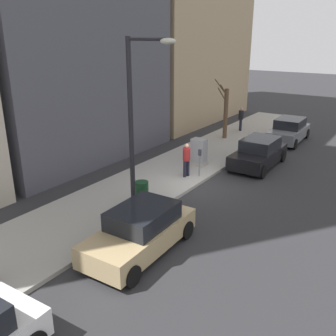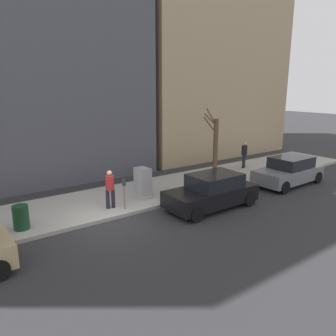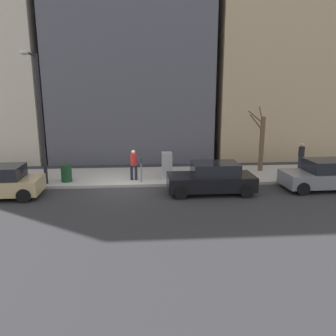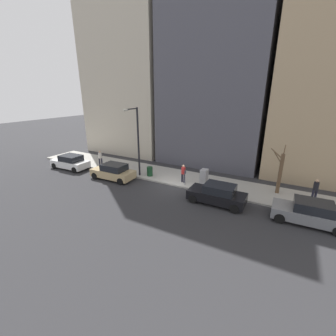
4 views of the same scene
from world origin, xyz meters
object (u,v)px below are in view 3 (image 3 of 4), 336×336
(trash_bin, at_px, (66,173))
(office_tower_left, at_px, (281,29))
(parking_meter, at_px, (141,167))
(parked_car_black, at_px, (212,178))
(parked_car_grey, at_px, (326,175))
(utility_box, at_px, (167,165))
(pedestrian_midblock, at_px, (134,163))
(streetlamp, at_px, (39,109))
(pedestrian_near_meter, at_px, (301,155))
(bare_tree, at_px, (261,142))
(office_block_center, at_px, (132,31))

(trash_bin, xyz_separation_m, office_tower_left, (10.84, -15.70, 9.30))
(parking_meter, bearing_deg, parked_car_black, -116.21)
(parked_car_grey, distance_m, parking_meter, 9.44)
(trash_bin, bearing_deg, utility_box, -85.78)
(trash_bin, bearing_deg, parked_car_grey, -98.32)
(pedestrian_midblock, bearing_deg, streetlamp, 15.71)
(parking_meter, distance_m, pedestrian_near_meter, 10.01)
(parking_meter, bearing_deg, bare_tree, -73.32)
(office_tower_left, bearing_deg, office_block_center, 92.89)
(parked_car_black, height_order, utility_box, utility_box)
(streetlamp, height_order, bare_tree, streetlamp)
(parked_car_black, height_order, streetlamp, streetlamp)
(streetlamp, relative_size, pedestrian_midblock, 3.92)
(parked_car_black, height_order, pedestrian_near_meter, pedestrian_near_meter)
(streetlamp, height_order, office_tower_left, office_tower_left)
(parked_car_grey, xyz_separation_m, bare_tree, (3.66, 2.08, 1.17))
(streetlamp, relative_size, pedestrian_near_meter, 3.92)
(utility_box, relative_size, trash_bin, 1.59)
(parked_car_grey, height_order, pedestrian_near_meter, pedestrian_near_meter)
(parked_car_black, xyz_separation_m, office_block_center, (12.36, 4.06, 8.75))
(parked_car_black, xyz_separation_m, streetlamp, (1.52, 8.40, 3.28))
(parked_car_black, relative_size, pedestrian_midblock, 2.54)
(parked_car_grey, bearing_deg, pedestrian_near_meter, -8.56)
(parked_car_black, distance_m, pedestrian_near_meter, 7.41)
(parked_car_black, xyz_separation_m, utility_box, (2.54, 2.00, 0.11))
(parking_meter, relative_size, pedestrian_near_meter, 0.81)
(utility_box, height_order, pedestrian_midblock, pedestrian_midblock)
(utility_box, relative_size, office_tower_left, 0.07)
(parked_car_black, bearing_deg, office_block_center, 18.47)
(parked_car_grey, distance_m, pedestrian_near_meter, 3.67)
(parked_car_grey, relative_size, pedestrian_midblock, 2.55)
(pedestrian_midblock, bearing_deg, pedestrian_near_meter, -163.45)
(bare_tree, bearing_deg, parking_meter, 106.68)
(parked_car_grey, xyz_separation_m, parking_meter, (1.50, 9.32, 0.24))
(parked_car_black, relative_size, trash_bin, 4.68)
(streetlamp, distance_m, trash_bin, 3.60)
(streetlamp, xyz_separation_m, pedestrian_midblock, (0.66, -4.56, -2.93))
(bare_tree, relative_size, pedestrian_near_meter, 2.31)
(parked_car_black, relative_size, pedestrian_near_meter, 2.54)
(bare_tree, bearing_deg, trash_bin, 98.69)
(pedestrian_near_meter, height_order, pedestrian_midblock, same)
(utility_box, bearing_deg, parked_car_black, -141.72)
(trash_bin, bearing_deg, pedestrian_midblock, -89.30)
(streetlamp, relative_size, office_tower_left, 0.33)
(parking_meter, distance_m, utility_box, 1.67)
(parked_car_black, xyz_separation_m, office_tower_left, (12.98, -8.27, 9.16))
(utility_box, xyz_separation_m, bare_tree, (1.32, -5.81, 1.06))
(parked_car_grey, xyz_separation_m, office_block_center, (12.17, 9.94, 8.75))
(trash_bin, distance_m, office_block_center, 13.95)
(trash_bin, xyz_separation_m, office_block_center, (10.22, -3.37, 8.88))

